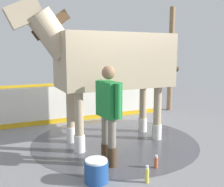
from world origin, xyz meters
The scene contains 9 objects.
ground_plane centered at (0.00, 0.00, -0.01)m, with size 16.00×16.00×0.02m, color gray.
wet_patch centered at (-0.04, 0.14, 0.00)m, with size 3.37×3.37×0.00m, color #4C4C54.
barrier_wall centered at (-0.46, -1.65, 0.47)m, with size 4.28×1.07×1.03m.
roof_post_far centered at (-3.18, -1.06, 1.57)m, with size 0.16×0.16×3.14m, color olive.
horse centered at (0.06, 0.11, 1.62)m, with size 3.51×1.51×2.73m.
handler centered at (0.73, 0.96, 0.92)m, with size 0.27×0.65×1.61m.
wash_bucket centered at (1.22, 1.32, 0.16)m, with size 0.34×0.34×0.33m.
bottle_shampoo centered at (0.67, 1.79, 0.12)m, with size 0.06×0.06×0.25m.
bottle_spray centered at (0.23, 1.54, 0.10)m, with size 0.06×0.06×0.21m.
Camera 1 is at (3.13, 4.17, 1.82)m, focal length 41.41 mm.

